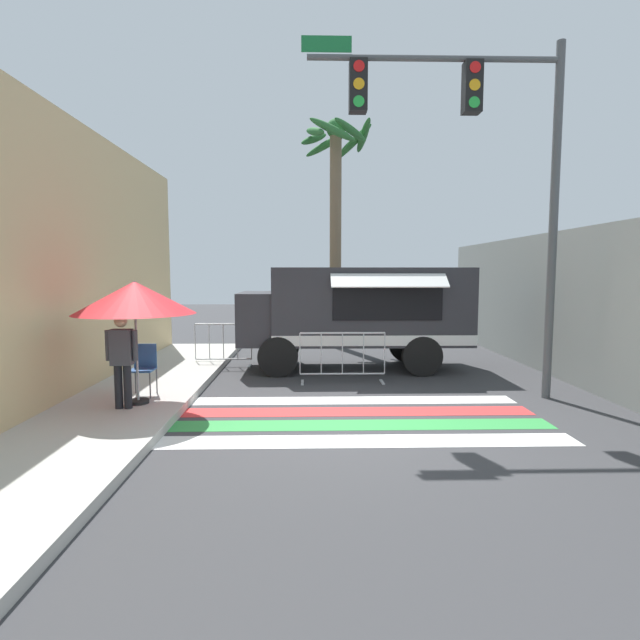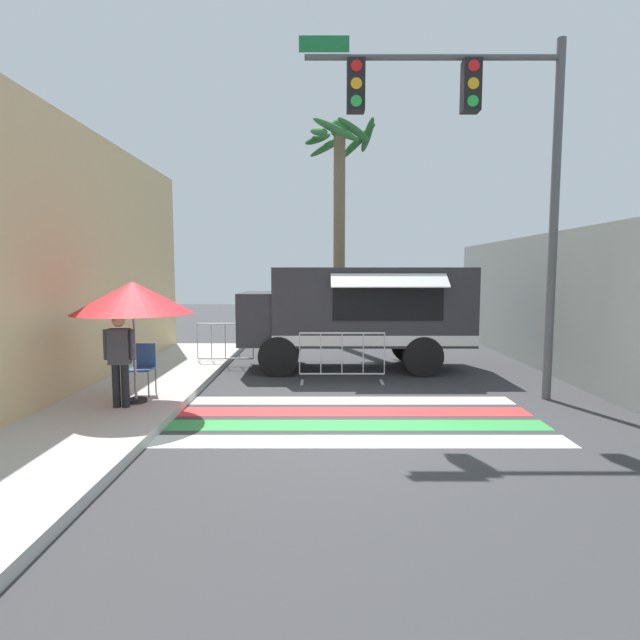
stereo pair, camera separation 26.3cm
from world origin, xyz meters
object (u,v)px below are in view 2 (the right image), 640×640
(traffic_signal_pole, at_px, (476,141))
(barricade_front, at_px, (342,358))
(vendor_person, at_px, (120,355))
(palm_tree, at_px, (340,191))
(folding_chair, at_px, (143,364))
(food_truck, at_px, (354,309))
(barricade_side, at_px, (226,346))
(patio_umbrella, at_px, (133,298))

(traffic_signal_pole, xyz_separation_m, barricade_front, (-2.34, 1.39, -4.22))
(vendor_person, relative_size, palm_tree, 0.22)
(traffic_signal_pole, xyz_separation_m, folding_chair, (-6.12, -0.16, -4.06))
(food_truck, distance_m, barricade_front, 1.91)
(barricade_front, height_order, palm_tree, palm_tree)
(vendor_person, height_order, barricade_side, vendor_person)
(traffic_signal_pole, relative_size, palm_tree, 0.92)
(barricade_front, relative_size, barricade_side, 1.29)
(folding_chair, relative_size, barricade_side, 0.65)
(folding_chair, height_order, vendor_person, vendor_person)
(traffic_signal_pole, bearing_deg, barricade_side, 147.63)
(traffic_signal_pole, relative_size, barricade_side, 4.56)
(patio_umbrella, xyz_separation_m, barricade_front, (3.68, 2.17, -1.42))
(vendor_person, bearing_deg, patio_umbrella, 77.20)
(barricade_front, bearing_deg, barricade_side, 146.31)
(food_truck, relative_size, folding_chair, 5.97)
(vendor_person, bearing_deg, barricade_side, 87.88)
(vendor_person, bearing_deg, folding_chair, 97.36)
(vendor_person, bearing_deg, palm_tree, 72.73)
(traffic_signal_pole, distance_m, folding_chair, 7.35)
(traffic_signal_pole, bearing_deg, folding_chair, -178.54)
(food_truck, xyz_separation_m, folding_chair, (-4.14, -3.17, -0.78))
(palm_tree, bearing_deg, traffic_signal_pole, -72.02)
(patio_umbrella, bearing_deg, barricade_front, 30.53)
(food_truck, xyz_separation_m, patio_umbrella, (-4.04, -3.79, 0.47))
(food_truck, relative_size, barricade_side, 3.86)
(food_truck, height_order, traffic_signal_pole, traffic_signal_pole)
(patio_umbrella, distance_m, vendor_person, 1.01)
(barricade_side, bearing_deg, traffic_signal_pole, -32.37)
(patio_umbrella, distance_m, barricade_front, 4.51)
(vendor_person, bearing_deg, traffic_signal_pole, 19.68)
(folding_chair, height_order, barricade_side, barricade_side)
(patio_umbrella, height_order, barricade_front, patio_umbrella)
(food_truck, bearing_deg, vendor_person, -135.38)
(palm_tree, bearing_deg, food_truck, -86.86)
(barricade_side, bearing_deg, barricade_front, -33.69)
(barricade_front, distance_m, barricade_side, 3.49)
(vendor_person, xyz_separation_m, palm_tree, (3.97, 7.86, 3.95))
(traffic_signal_pole, distance_m, barricade_side, 7.52)
(traffic_signal_pole, relative_size, patio_umbrella, 3.13)
(palm_tree, bearing_deg, patio_umbrella, -116.96)
(patio_umbrella, relative_size, palm_tree, 0.29)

